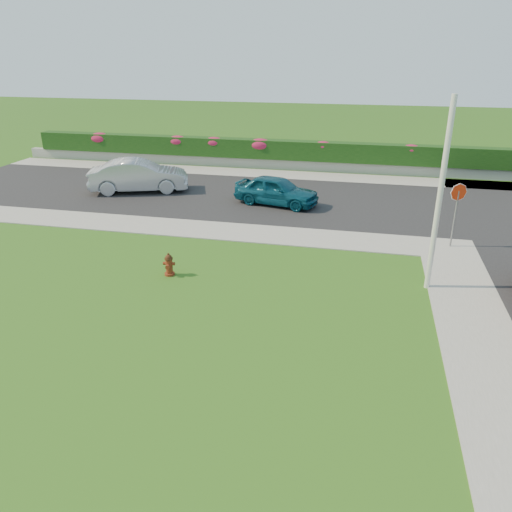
% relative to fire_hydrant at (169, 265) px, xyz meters
% --- Properties ---
extents(ground, '(120.00, 120.00, 0.00)m').
position_rel_fire_hydrant_xyz_m(ground, '(2.01, -4.65, -0.36)').
color(ground, black).
rests_on(ground, ground).
extents(street_far, '(26.00, 8.00, 0.04)m').
position_rel_fire_hydrant_xyz_m(street_far, '(-2.99, 9.35, -0.34)').
color(street_far, black).
rests_on(street_far, ground).
extents(sidewalk_far, '(24.00, 2.00, 0.04)m').
position_rel_fire_hydrant_xyz_m(sidewalk_far, '(-3.99, 4.35, -0.34)').
color(sidewalk_far, gray).
rests_on(sidewalk_far, ground).
extents(curb_corner, '(2.00, 2.00, 0.04)m').
position_rel_fire_hydrant_xyz_m(curb_corner, '(9.01, 4.35, -0.34)').
color(curb_corner, gray).
rests_on(curb_corner, ground).
extents(sidewalk_beyond, '(34.00, 2.00, 0.04)m').
position_rel_fire_hydrant_xyz_m(sidewalk_beyond, '(1.01, 14.35, -0.34)').
color(sidewalk_beyond, gray).
rests_on(sidewalk_beyond, ground).
extents(retaining_wall, '(34.00, 0.40, 0.60)m').
position_rel_fire_hydrant_xyz_m(retaining_wall, '(1.01, 15.85, -0.06)').
color(retaining_wall, gray).
rests_on(retaining_wall, ground).
extents(hedge, '(32.00, 0.90, 1.10)m').
position_rel_fire_hydrant_xyz_m(hedge, '(1.01, 15.95, 0.79)').
color(hedge, black).
rests_on(hedge, retaining_wall).
extents(fire_hydrant, '(0.39, 0.37, 0.75)m').
position_rel_fire_hydrant_xyz_m(fire_hydrant, '(0.00, 0.00, 0.00)').
color(fire_hydrant, '#56230D').
rests_on(fire_hydrant, ground).
extents(sedan_teal, '(4.14, 2.41, 1.32)m').
position_rel_fire_hydrant_xyz_m(sedan_teal, '(1.93, 8.38, 0.34)').
color(sedan_teal, '#0B4357').
rests_on(sedan_teal, street_far).
extents(sedan_silver, '(5.13, 3.24, 1.59)m').
position_rel_fire_hydrant_xyz_m(sedan_silver, '(-5.23, 9.13, 0.48)').
color(sedan_silver, '#A0A1A7').
rests_on(sedan_silver, street_far).
extents(utility_pole, '(0.16, 0.16, 5.64)m').
position_rel_fire_hydrant_xyz_m(utility_pole, '(7.99, 0.87, 2.46)').
color(utility_pole, silver).
rests_on(utility_pole, ground).
extents(stop_sign, '(0.59, 0.30, 2.39)m').
position_rel_fire_hydrant_xyz_m(stop_sign, '(9.12, 4.56, 1.41)').
color(stop_sign, slate).
rests_on(stop_sign, ground).
extents(flower_clump_a, '(1.40, 0.90, 0.70)m').
position_rel_fire_hydrant_xyz_m(flower_clump_a, '(-10.98, 15.85, 1.06)').
color(flower_clump_a, '#C0205A').
rests_on(flower_clump_a, hedge).
extents(flower_clump_b, '(1.29, 0.83, 0.64)m').
position_rel_fire_hydrant_xyz_m(flower_clump_b, '(-5.69, 15.85, 1.09)').
color(flower_clump_b, '#C0205A').
rests_on(flower_clump_b, hedge).
extents(flower_clump_c, '(1.25, 0.80, 0.63)m').
position_rel_fire_hydrant_xyz_m(flower_clump_c, '(-3.33, 15.85, 1.09)').
color(flower_clump_c, '#C0205A').
rests_on(flower_clump_c, hedge).
extents(flower_clump_d, '(1.43, 0.92, 0.72)m').
position_rel_fire_hydrant_xyz_m(flower_clump_d, '(-0.44, 15.85, 1.06)').
color(flower_clump_d, '#C0205A').
rests_on(flower_clump_d, hedge).
extents(flower_clump_e, '(1.12, 0.72, 0.56)m').
position_rel_fire_hydrant_xyz_m(flower_clump_e, '(3.30, 15.85, 1.12)').
color(flower_clump_e, '#C0205A').
rests_on(flower_clump_e, hedge).
extents(flower_clump_f, '(1.12, 0.72, 0.56)m').
position_rel_fire_hydrant_xyz_m(flower_clump_f, '(8.26, 15.85, 1.12)').
color(flower_clump_f, '#C0205A').
rests_on(flower_clump_f, hedge).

